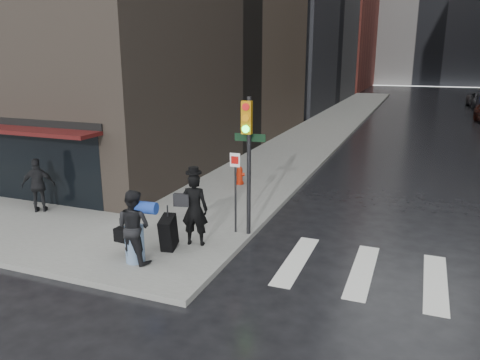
# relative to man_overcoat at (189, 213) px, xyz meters

# --- Properties ---
(ground) EXTENTS (140.00, 140.00, 0.00)m
(ground) POSITION_rel_man_overcoat_xyz_m (-0.77, -0.58, -1.03)
(ground) COLOR black
(ground) RESTS_ON ground
(sidewalk_left) EXTENTS (4.00, 50.00, 0.15)m
(sidewalk_left) POSITION_rel_man_overcoat_xyz_m (-0.77, 26.42, -0.96)
(sidewalk_left) COLOR slate
(sidewalk_left) RESTS_ON ground
(crosswalk) EXTENTS (8.50, 3.00, 0.01)m
(crosswalk) POSITION_rel_man_overcoat_xyz_m (6.73, 0.42, -1.03)
(crosswalk) COLOR silver
(crosswalk) RESTS_ON ground
(man_overcoat) EXTENTS (1.09, 1.24, 2.10)m
(man_overcoat) POSITION_rel_man_overcoat_xyz_m (0.00, 0.00, 0.00)
(man_overcoat) COLOR black
(man_overcoat) RESTS_ON ground
(man_jeans) EXTENTS (1.26, 0.76, 1.78)m
(man_jeans) POSITION_rel_man_overcoat_xyz_m (-0.76, -1.34, 0.01)
(man_jeans) COLOR black
(man_jeans) RESTS_ON ground
(man_greycoat) EXTENTS (1.07, 0.86, 1.70)m
(man_greycoat) POSITION_rel_man_overcoat_xyz_m (-5.62, 0.71, -0.03)
(man_greycoat) COLOR black
(man_greycoat) RESTS_ON ground
(traffic_light) EXTENTS (0.94, 0.45, 3.74)m
(traffic_light) POSITION_rel_man_overcoat_xyz_m (1.10, 1.23, 1.53)
(traffic_light) COLOR black
(traffic_light) RESTS_ON ground
(fire_hydrant) EXTENTS (0.40, 0.30, 0.69)m
(fire_hydrant) POSITION_rel_man_overcoat_xyz_m (-0.95, 5.95, -0.57)
(fire_hydrant) COLOR #9E1E09
(fire_hydrant) RESTS_ON ground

